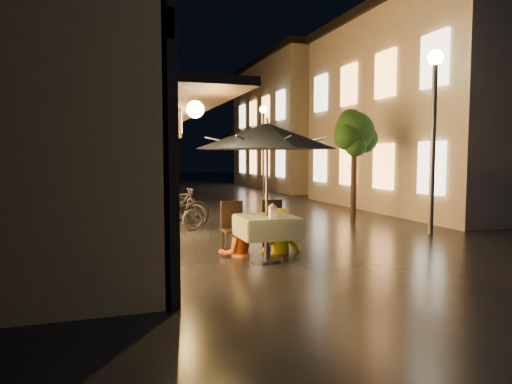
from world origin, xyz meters
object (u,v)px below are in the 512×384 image
object	(u,v)px
person_orange	(237,217)
person_yellow	(279,209)
streetlamp_near	(434,108)
table_lantern	(273,210)
patio_umbrella	(267,136)
cafe_table	(267,227)
bicycle_0	(172,215)

from	to	relation	value
person_orange	person_yellow	bearing A→B (deg)	178.54
streetlamp_near	table_lantern	bearing A→B (deg)	-159.57
streetlamp_near	patio_umbrella	bearing A→B (deg)	-162.80
cafe_table	person_orange	size ratio (longest dim) A/B	0.70
patio_umbrella	person_yellow	bearing A→B (deg)	52.04
person_orange	bicycle_0	world-z (taller)	person_orange
table_lantern	person_yellow	distance (m)	0.98
patio_umbrella	person_orange	bearing A→B (deg)	123.20
patio_umbrella	table_lantern	xyz separation A→B (m)	(0.00, -0.29, -1.23)
person_yellow	bicycle_0	distance (m)	3.41
cafe_table	person_yellow	distance (m)	0.76
streetlamp_near	bicycle_0	size ratio (longest dim) A/B	2.72
streetlamp_near	table_lantern	distance (m)	5.27
streetlamp_near	person_orange	xyz separation A→B (m)	(-4.94, -0.84, -2.21)
cafe_table	patio_umbrella	size ratio (longest dim) A/B	0.40
streetlamp_near	patio_umbrella	xyz separation A→B (m)	(-4.57, -1.41, -0.77)
table_lantern	bicycle_0	size ratio (longest dim) A/B	0.16
person_orange	bicycle_0	xyz separation A→B (m)	(-0.78, 2.98, -0.30)
table_lantern	bicycle_0	world-z (taller)	table_lantern
streetlamp_near	cafe_table	xyz separation A→B (m)	(-4.57, -1.41, -2.33)
cafe_table	table_lantern	xyz separation A→B (m)	(0.00, -0.29, 0.33)
streetlamp_near	person_yellow	world-z (taller)	streetlamp_near
cafe_table	person_yellow	world-z (taller)	person_yellow
streetlamp_near	table_lantern	size ratio (longest dim) A/B	16.92
table_lantern	person_yellow	bearing A→B (deg)	62.52
streetlamp_near	bicycle_0	bearing A→B (deg)	159.48
cafe_table	person_orange	xyz separation A→B (m)	(-0.38, 0.57, 0.12)
patio_umbrella	person_orange	xyz separation A→B (m)	(-0.38, 0.57, -1.44)
person_yellow	bicycle_0	size ratio (longest dim) A/B	1.05
person_yellow	person_orange	bearing A→B (deg)	-0.41
table_lantern	person_orange	world-z (taller)	person_orange
patio_umbrella	person_yellow	size ratio (longest dim) A/B	1.51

